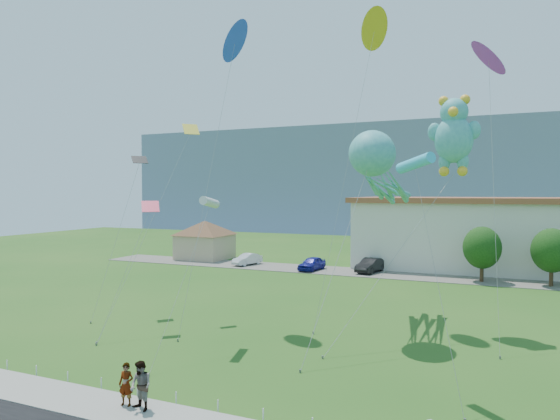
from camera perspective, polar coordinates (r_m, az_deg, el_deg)
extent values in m
plane|color=#215016|center=(23.12, -7.65, -20.30)|extent=(160.00, 160.00, 0.00)
cube|color=#59544C|center=(55.15, 11.54, -7.15)|extent=(70.00, 6.00, 0.06)
cube|color=slate|center=(138.82, 18.75, 3.44)|extent=(160.00, 50.00, 25.00)
cube|color=tan|center=(66.72, -8.57, -4.19)|extent=(6.00, 6.00, 3.20)
pyramid|color=brown|center=(66.49, -8.58, -2.05)|extent=(9.20, 9.20, 1.80)
cylinder|color=white|center=(29.11, -28.73, -15.26)|extent=(0.05, 0.05, 0.50)
cylinder|color=white|center=(27.63, -26.08, -16.16)|extent=(0.05, 0.05, 0.50)
cylinder|color=white|center=(26.22, -23.09, -17.12)|extent=(0.05, 0.05, 0.50)
cylinder|color=white|center=(24.89, -19.75, -18.13)|extent=(0.05, 0.05, 0.50)
cylinder|color=white|center=(23.65, -16.00, -19.19)|extent=(0.05, 0.05, 0.50)
cylinder|color=white|center=(22.52, -11.79, -20.26)|extent=(0.05, 0.05, 0.50)
cylinder|color=white|center=(21.52, -7.11, -21.33)|extent=(0.05, 0.05, 0.50)
cylinder|color=white|center=(20.66, -1.93, -22.34)|extent=(0.05, 0.05, 0.50)
cylinder|color=#3F2B19|center=(52.90, 22.06, -6.48)|extent=(0.36, 0.36, 2.20)
ellipsoid|color=#14380F|center=(52.61, 22.09, -4.00)|extent=(3.60, 3.60, 4.14)
cylinder|color=#3F2B19|center=(53.12, 28.58, -6.54)|extent=(0.36, 0.36, 2.20)
ellipsoid|color=#14380F|center=(52.84, 28.63, -4.07)|extent=(3.60, 3.60, 4.14)
imported|color=gray|center=(22.36, -17.18, -18.49)|extent=(0.70, 0.52, 1.74)
imported|color=gray|center=(21.72, -15.63, -18.80)|extent=(1.11, 0.96, 1.96)
imported|color=silver|center=(60.47, -3.76, -5.63)|extent=(2.50, 4.34, 1.35)
imported|color=navy|center=(56.40, 3.66, -6.12)|extent=(2.33, 4.54, 1.48)
imported|color=black|center=(55.66, 10.28, -6.23)|extent=(2.54, 4.90, 1.54)
ellipsoid|color=teal|center=(31.01, 10.51, 6.36)|extent=(2.80, 3.64, 2.80)
sphere|color=white|center=(30.08, 9.11, 7.08)|extent=(0.44, 0.44, 0.44)
sphere|color=white|center=(29.85, 10.99, 7.11)|extent=(0.44, 0.44, 0.44)
cylinder|color=slate|center=(25.49, 2.31, -17.92)|extent=(0.10, 0.10, 0.16)
cylinder|color=gray|center=(27.12, 6.60, -5.46)|extent=(1.74, 6.79, 10.20)
ellipsoid|color=teal|center=(34.47, 19.24, 7.61)|extent=(2.43, 2.06, 3.04)
sphere|color=teal|center=(34.69, 19.28, 10.53)|extent=(1.77, 1.77, 1.77)
sphere|color=yellow|center=(34.87, 18.20, 11.74)|extent=(0.65, 0.65, 0.65)
sphere|color=yellow|center=(34.77, 20.39, 11.74)|extent=(0.65, 0.65, 0.65)
sphere|color=yellow|center=(33.94, 19.18, 10.56)|extent=(0.65, 0.65, 0.65)
ellipsoid|color=teal|center=(34.64, 17.23, 8.54)|extent=(0.84, 0.60, 1.18)
ellipsoid|color=teal|center=(34.47, 21.29, 8.52)|extent=(0.84, 0.60, 1.18)
ellipsoid|color=teal|center=(34.41, 18.28, 5.29)|extent=(0.75, 0.65, 1.21)
ellipsoid|color=teal|center=(34.32, 20.15, 5.28)|extent=(0.75, 0.65, 1.21)
sphere|color=yellow|center=(34.19, 18.24, 4.21)|extent=(0.65, 0.65, 0.65)
sphere|color=yellow|center=(34.11, 20.12, 4.20)|extent=(0.65, 0.65, 0.65)
cylinder|color=slate|center=(27.49, 4.88, -16.42)|extent=(0.10, 0.10, 0.16)
cylinder|color=gray|center=(30.19, 12.98, -5.10)|extent=(5.78, 9.48, 9.82)
cone|color=purple|center=(36.57, 22.75, 15.77)|extent=(1.80, 1.33, 1.33)
cylinder|color=slate|center=(29.71, 23.85, -15.17)|extent=(0.10, 0.10, 0.16)
cylinder|color=gray|center=(31.96, 23.25, 1.83)|extent=(0.88, 7.11, 17.21)
cube|color=#F53657|center=(33.36, -14.60, 0.40)|extent=(1.29, 1.29, 0.86)
cylinder|color=slate|center=(31.62, -20.23, -14.07)|extent=(0.10, 0.10, 0.16)
cylinder|color=gray|center=(32.20, -17.29, -6.75)|extent=(0.55, 4.36, 7.53)
cone|color=blue|center=(36.44, -5.19, 18.69)|extent=(1.80, 1.33, 1.33)
cylinder|color=slate|center=(30.89, -11.61, -14.37)|extent=(0.10, 0.10, 0.16)
cylinder|color=gray|center=(32.23, -8.17, 3.46)|extent=(0.42, 6.45, 18.89)
cube|color=black|center=(38.61, -15.75, 5.56)|extent=(1.29, 1.29, 0.86)
cylinder|color=slate|center=(36.44, -20.82, -11.92)|extent=(0.10, 0.10, 0.16)
cylinder|color=gray|center=(37.06, -18.19, -3.02)|extent=(0.49, 4.63, 10.86)
cylinder|color=#33C0E6|center=(23.01, 15.18, 5.19)|extent=(0.50, 2.25, 0.87)
cylinder|color=slate|center=(21.79, 20.38, -21.62)|extent=(0.10, 0.10, 0.16)
cylinder|color=gray|center=(21.78, 17.62, -8.01)|extent=(2.37, 2.81, 9.72)
cone|color=gold|center=(37.55, 10.72, 19.68)|extent=(1.80, 1.33, 1.33)
cylinder|color=slate|center=(31.88, 3.83, -13.82)|extent=(0.10, 0.10, 0.16)
cylinder|color=gray|center=(33.19, 7.50, 4.25)|extent=(2.38, 6.00, 19.84)
cylinder|color=silver|center=(29.23, -8.04, 0.87)|extent=(0.50, 2.25, 0.87)
cylinder|color=slate|center=(25.81, -14.80, -17.74)|extent=(0.10, 0.10, 0.16)
cylinder|color=gray|center=(27.12, -11.12, -7.99)|extent=(0.17, 5.90, 7.85)
cube|color=yellow|center=(36.93, -10.16, 9.08)|extent=(1.29, 1.29, 0.86)
cylinder|color=slate|center=(31.38, -20.27, -14.19)|extent=(0.10, 0.10, 0.16)
cylinder|color=gray|center=(33.33, -14.75, -1.71)|extent=(0.71, 8.83, 12.99)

